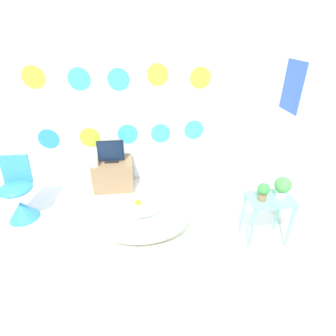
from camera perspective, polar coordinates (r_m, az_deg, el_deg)
ground_plane at (r=2.63m, az=-9.22°, el=-25.74°), size 12.00×12.00×0.00m
wall_back_dotted at (r=3.69m, az=-9.94°, el=15.43°), size 4.70×0.05×2.60m
wall_right at (r=3.15m, az=26.04°, el=10.85°), size 0.06×3.04×2.60m
rug at (r=3.00m, az=-4.27°, el=-16.37°), size 1.27×0.66×0.01m
bathtub at (r=2.93m, az=-5.55°, el=-11.26°), size 1.02×0.54×0.49m
rubber_duck at (r=2.73m, az=-6.51°, el=-7.40°), size 0.06×0.06×0.07m
chair at (r=3.66m, az=-29.56°, el=-5.99°), size 0.38×0.38×0.79m
tv_cabinet at (r=3.87m, az=-11.81°, el=-1.40°), size 0.56×0.38×0.43m
tv at (r=3.71m, az=-12.35°, el=3.35°), size 0.36×0.12×0.31m
vase at (r=3.66m, az=-15.76°, el=1.38°), size 0.10×0.10×0.17m
side_table at (r=2.97m, az=21.01°, el=-8.02°), size 0.47×0.31×0.56m
potted_plant_left at (r=2.79m, az=20.02°, el=-4.75°), size 0.12×0.12×0.19m
potted_plant_right at (r=2.89m, az=23.67°, el=-3.65°), size 0.16×0.16×0.23m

